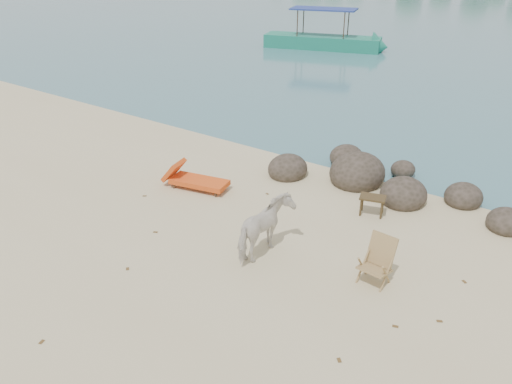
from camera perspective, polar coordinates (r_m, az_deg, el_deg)
boulders at (r=13.14m, az=13.27°, el=1.32°), size 6.33×2.83×1.06m
cow at (r=9.83m, az=1.05°, el=-4.39°), size 0.69×1.43×1.19m
side_table at (r=11.74m, az=13.08°, el=-1.67°), size 0.65×0.52×0.46m
lounge_chair at (r=12.72m, az=-6.51°, el=1.41°), size 1.94×1.02×0.55m
deck_chair at (r=9.39m, az=13.45°, el=-8.02°), size 0.61×0.66×0.88m
boat_near at (r=30.98m, az=7.72°, el=19.38°), size 7.79×3.81×3.69m
dead_leaves at (r=8.76m, az=-2.45°, el=-13.67°), size 7.85×7.24×0.00m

